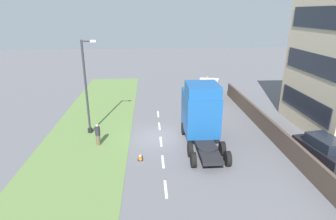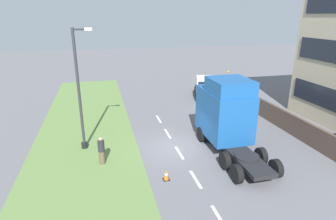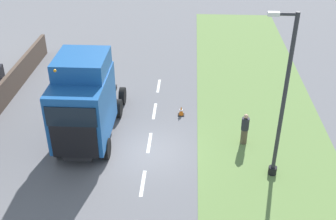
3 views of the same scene
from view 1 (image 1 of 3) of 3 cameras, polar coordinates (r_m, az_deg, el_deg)
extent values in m
plane|color=slate|center=(23.27, -1.53, -5.67)|extent=(120.00, 120.00, 0.00)
cube|color=#607F42|center=(23.82, -16.18, -5.85)|extent=(7.00, 44.00, 0.01)
cube|color=white|center=(17.11, -0.46, -15.75)|extent=(0.16, 1.80, 0.00)
cube|color=white|center=(19.81, -1.03, -10.43)|extent=(0.16, 1.80, 0.00)
cube|color=white|center=(22.64, -1.45, -6.42)|extent=(0.16, 1.80, 0.00)
cube|color=white|center=(25.56, -1.77, -3.30)|extent=(0.16, 1.80, 0.00)
cube|color=white|center=(28.54, -2.02, -0.83)|extent=(0.16, 1.80, 0.00)
cube|color=#4C3D33|center=(24.96, 19.60, -3.19)|extent=(0.25, 24.00, 1.51)
cube|color=#1E232D|center=(26.77, 25.87, 1.12)|extent=(0.08, 7.51, 1.65)
cube|color=#1E232D|center=(26.00, 27.00, 8.53)|extent=(0.08, 7.51, 1.65)
cube|color=#1E232D|center=(25.70, 28.24, 16.24)|extent=(0.08, 7.51, 1.65)
cube|color=black|center=(21.58, 7.14, -5.97)|extent=(1.40, 7.38, 0.24)
cube|color=#195199|center=(22.46, 6.53, -0.34)|extent=(2.54, 4.06, 3.07)
cube|color=black|center=(24.60, 5.64, -0.21)|extent=(2.15, 0.06, 1.72)
cube|color=black|center=(24.18, 5.75, 2.81)|extent=(2.28, 0.06, 0.98)
cube|color=#195199|center=(21.30, 7.02, 4.14)|extent=(2.41, 2.64, 0.90)
sphere|color=orange|center=(23.05, 7.96, 6.59)|extent=(0.14, 0.14, 0.14)
cylinder|color=black|center=(20.04, 8.04, -7.52)|extent=(1.40, 1.40, 0.12)
cylinder|color=black|center=(23.79, 3.21, -3.74)|extent=(0.32, 1.04, 1.04)
cylinder|color=black|center=(24.18, 8.72, -3.56)|extent=(0.32, 1.04, 1.04)
cylinder|color=black|center=(20.32, 4.53, -8.02)|extent=(0.32, 1.04, 1.04)
cylinder|color=black|center=(20.77, 10.97, -7.70)|extent=(0.32, 1.04, 1.04)
cylinder|color=black|center=(19.04, 5.17, -10.05)|extent=(0.32, 1.04, 1.04)
cylinder|color=black|center=(19.52, 12.05, -9.64)|extent=(0.32, 1.04, 1.04)
cube|color=silver|center=(32.74, 8.22, 4.45)|extent=(2.69, 2.65, 1.91)
cube|color=black|center=(31.62, 8.05, 4.65)|extent=(1.82, 0.62, 0.69)
cube|color=#4C4742|center=(35.89, 8.65, 4.02)|extent=(3.24, 4.36, 0.18)
cube|color=#4C4742|center=(33.87, 8.39, 4.44)|extent=(2.09, 0.75, 1.34)
cylinder|color=black|center=(32.97, 9.85, 2.42)|extent=(0.47, 0.84, 0.80)
cylinder|color=black|center=(33.15, 6.41, 2.68)|extent=(0.47, 0.84, 0.80)
cylinder|color=black|center=(36.42, 10.30, 4.00)|extent=(0.47, 0.84, 0.80)
cylinder|color=black|center=(36.58, 7.17, 4.23)|extent=(0.47, 0.84, 0.80)
cube|color=black|center=(21.81, 28.75, -7.72)|extent=(2.33, 4.42, 1.04)
cube|color=black|center=(21.39, 29.30, -5.75)|extent=(1.80, 2.50, 0.70)
cylinder|color=black|center=(22.45, 24.72, -7.66)|extent=(0.29, 0.66, 0.64)
cylinder|color=black|center=(23.43, 28.00, -7.06)|extent=(0.29, 0.66, 0.64)
cylinder|color=black|center=(20.62, 29.18, -10.84)|extent=(0.29, 0.66, 0.64)
cylinder|color=black|center=(25.07, -15.53, -4.01)|extent=(0.39, 0.39, 0.40)
cylinder|color=#2D2D33|center=(23.90, -16.32, 4.16)|extent=(0.18, 0.18, 7.80)
cylinder|color=#2D2D33|center=(23.15, -16.10, 13.30)|extent=(0.90, 0.12, 0.12)
cube|color=silver|center=(23.06, -14.98, 13.38)|extent=(0.44, 0.20, 0.16)
cylinder|color=brown|center=(22.58, -13.98, -5.91)|extent=(0.34, 0.34, 0.85)
cylinder|color=#26262D|center=(22.28, -14.14, -4.15)|extent=(0.39, 0.39, 0.67)
sphere|color=tan|center=(22.11, -14.23, -3.08)|extent=(0.23, 0.23, 0.23)
cube|color=black|center=(20.10, -5.62, -10.01)|extent=(0.36, 0.36, 0.03)
cone|color=orange|center=(19.96, -5.65, -9.28)|extent=(0.28, 0.28, 0.55)
cylinder|color=white|center=(19.95, -5.65, -9.21)|extent=(0.17, 0.17, 0.07)
camera|label=2|loc=(6.19, -41.91, 1.71)|focal=30.00mm
camera|label=3|loc=(38.36, -6.14, 23.56)|focal=45.00mm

